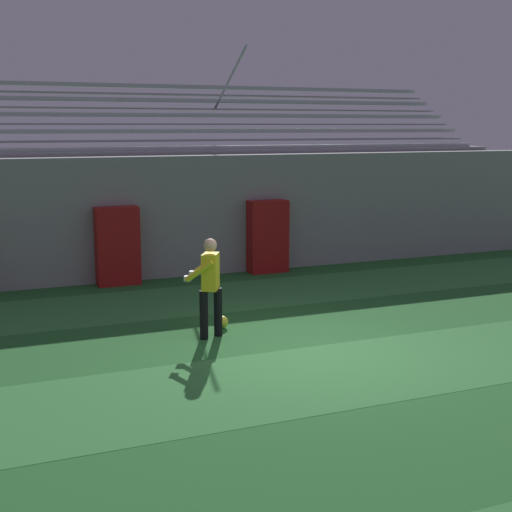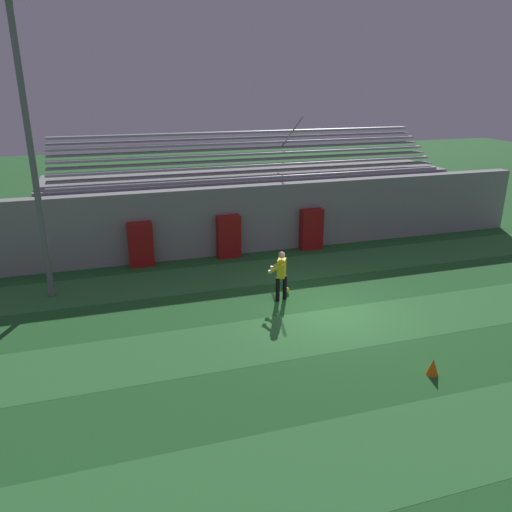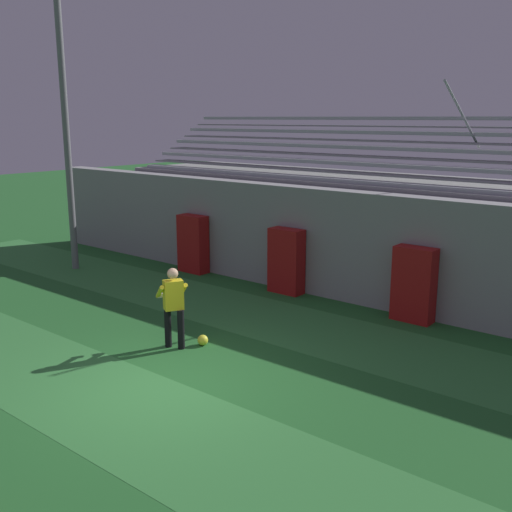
{
  "view_description": "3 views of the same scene",
  "coord_description": "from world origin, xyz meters",
  "views": [
    {
      "loc": [
        -4.9,
        -9.52,
        3.47
      ],
      "look_at": [
        -0.33,
        1.52,
        1.29
      ],
      "focal_mm": 50.0,
      "sensor_mm": 36.0,
      "label": 1
    },
    {
      "loc": [
        -6.44,
        -12.74,
        6.82
      ],
      "look_at": [
        -2.18,
        1.01,
        1.74
      ],
      "focal_mm": 35.0,
      "sensor_mm": 36.0,
      "label": 2
    },
    {
      "loc": [
        7.32,
        -6.49,
        4.58
      ],
      "look_at": [
        -0.4,
        2.95,
        1.75
      ],
      "focal_mm": 42.0,
      "sensor_mm": 36.0,
      "label": 3
    }
  ],
  "objects": [
    {
      "name": "goalkeeper",
      "position": [
        -1.23,
        1.35,
        0.95
      ],
      "size": [
        0.71,
        0.73,
        1.67
      ],
      "color": "black",
      "rests_on": "ground"
    },
    {
      "name": "turf_stripe_near",
      "position": [
        0.0,
        -6.0,
        0.0
      ],
      "size": [
        28.0,
        2.49,
        0.01
      ],
      "primitive_type": "cube",
      "color": "#337A38",
      "rests_on": "ground"
    },
    {
      "name": "soccer_ball",
      "position": [
        -0.86,
        1.79,
        0.11
      ],
      "size": [
        0.22,
        0.22,
        0.22
      ],
      "primitive_type": "sphere",
      "color": "yellow",
      "rests_on": "ground"
    },
    {
      "name": "turf_stripe_mid",
      "position": [
        0.0,
        -1.01,
        0.0
      ],
      "size": [
        28.0,
        2.49,
        0.01
      ],
      "primitive_type": "cube",
      "color": "#337A38",
      "rests_on": "ground"
    },
    {
      "name": "padding_pillar_far_left",
      "position": [
        -5.29,
        5.95,
        0.87
      ],
      "size": [
        0.94,
        0.44,
        1.73
      ],
      "primitive_type": "cube",
      "color": "maroon",
      "rests_on": "ground"
    },
    {
      "name": "floodlight_pole",
      "position": [
        -8.44,
        3.93,
        5.81
      ],
      "size": [
        0.9,
        0.36,
        9.38
      ],
      "color": "slate",
      "rests_on": "ground"
    },
    {
      "name": "ground_plane",
      "position": [
        0.0,
        0.0,
        0.0
      ],
      "size": [
        80.0,
        80.0,
        0.0
      ],
      "primitive_type": "plane",
      "color": "#236028"
    },
    {
      "name": "padding_pillar_gate_left",
      "position": [
        -1.81,
        5.95,
        0.87
      ],
      "size": [
        0.94,
        0.44,
        1.73
      ],
      "primitive_type": "cube",
      "color": "maroon",
      "rests_on": "ground"
    },
    {
      "name": "bleacher_stand",
      "position": [
        0.0,
        8.84,
        1.5
      ],
      "size": [
        18.0,
        4.05,
        5.43
      ],
      "color": "gray",
      "rests_on": "ground"
    },
    {
      "name": "traffic_cone",
      "position": [
        0.83,
        -3.91,
        0.21
      ],
      "size": [
        0.3,
        0.3,
        0.42
      ],
      "primitive_type": "cone",
      "color": "orange",
      "rests_on": "ground"
    },
    {
      "name": "back_wall",
      "position": [
        0.0,
        6.5,
        1.4
      ],
      "size": [
        24.0,
        0.6,
        2.8
      ],
      "primitive_type": "cube",
      "color": "gray",
      "rests_on": "ground"
    },
    {
      "name": "turf_stripe_far",
      "position": [
        0.0,
        3.97,
        0.0
      ],
      "size": [
        28.0,
        2.49,
        0.01
      ],
      "primitive_type": "cube",
      "color": "#337A38",
      "rests_on": "ground"
    },
    {
      "name": "padding_pillar_gate_right",
      "position": [
        1.81,
        5.95,
        0.87
      ],
      "size": [
        0.94,
        0.44,
        1.73
      ],
      "primitive_type": "cube",
      "color": "maroon",
      "rests_on": "ground"
    }
  ]
}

